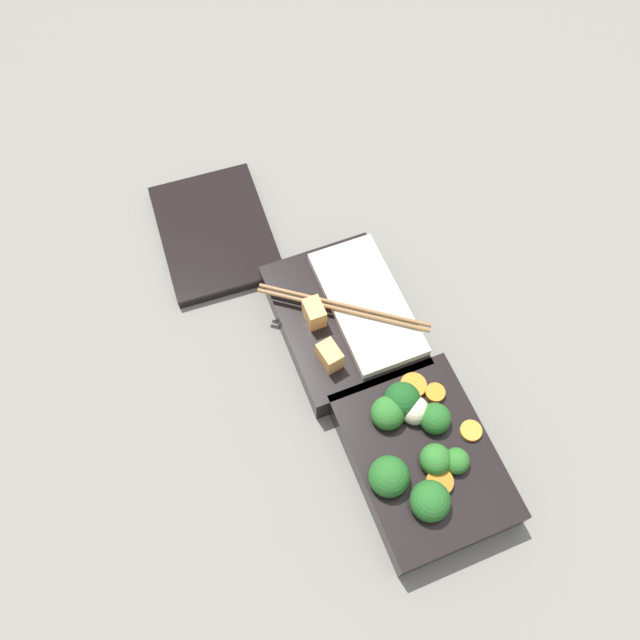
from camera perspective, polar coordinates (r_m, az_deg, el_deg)
ground_plane at (r=0.76m, az=6.10°, el=-6.70°), size 3.00×3.00×0.00m
bento_tray_vegetable at (r=0.71m, az=9.27°, el=-12.02°), size 0.20×0.15×0.07m
bento_tray_rice at (r=0.77m, az=2.29°, el=0.09°), size 0.20×0.18×0.07m
bento_lid at (r=0.87m, az=-9.56°, el=7.94°), size 0.20×0.15×0.02m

